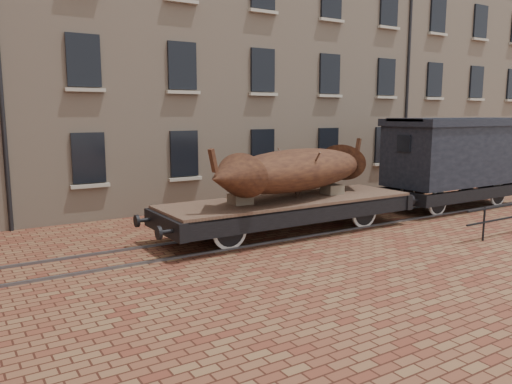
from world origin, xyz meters
TOP-DOWN VIEW (x-y plane):
  - ground at (0.00, 0.00)m, footprint 90.00×90.00m
  - warehouse_cream at (3.00, 9.99)m, footprint 40.00×10.19m
  - rail_track at (0.00, 0.00)m, footprint 30.00×1.52m
  - flatcar_wagon at (-1.24, 0.00)m, footprint 9.20×2.49m
  - iron_boat at (-0.92, -0.00)m, footprint 7.30×3.70m
  - goods_van at (6.75, 0.00)m, footprint 6.80×2.48m

SIDE VIEW (x-z plane):
  - ground at x=0.00m, z-range 0.00..0.00m
  - rail_track at x=0.00m, z-range 0.00..0.06m
  - flatcar_wagon at x=-1.24m, z-range 0.17..1.56m
  - iron_boat at x=-0.92m, z-range 1.10..2.83m
  - goods_van at x=6.75m, z-range 0.45..3.96m
  - warehouse_cream at x=3.00m, z-range 0.00..14.00m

